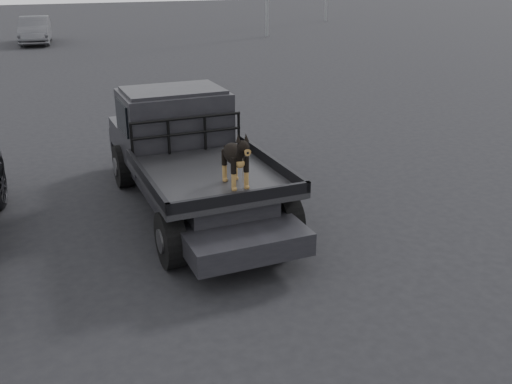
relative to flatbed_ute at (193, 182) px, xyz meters
name	(u,v)px	position (x,y,z in m)	size (l,w,h in m)	color
ground	(231,265)	(-0.11, -1.99, -0.46)	(120.00, 120.00, 0.00)	black
flatbed_ute	(193,182)	(0.00, 0.00, 0.00)	(2.00, 5.40, 0.92)	black
ute_cab	(174,114)	(0.00, 0.95, 0.90)	(1.72, 1.30, 0.88)	black
headache_rack	(187,135)	(0.00, 0.20, 0.74)	(1.80, 0.08, 0.55)	black
dog	(235,159)	(0.17, -1.48, 0.83)	(0.32, 0.60, 0.74)	black
distant_car_a	(35,30)	(-1.05, 23.60, 0.20)	(1.40, 4.02, 1.32)	#444449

